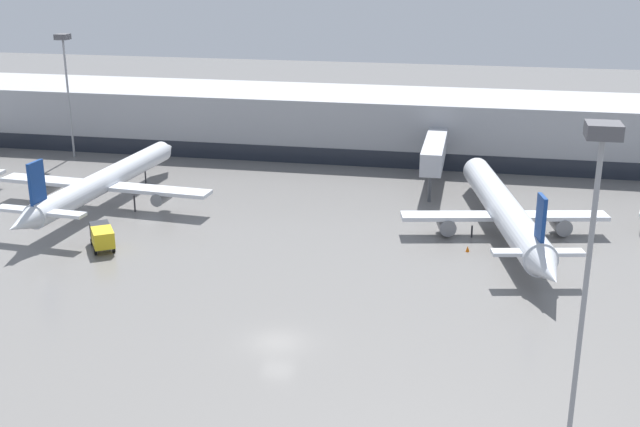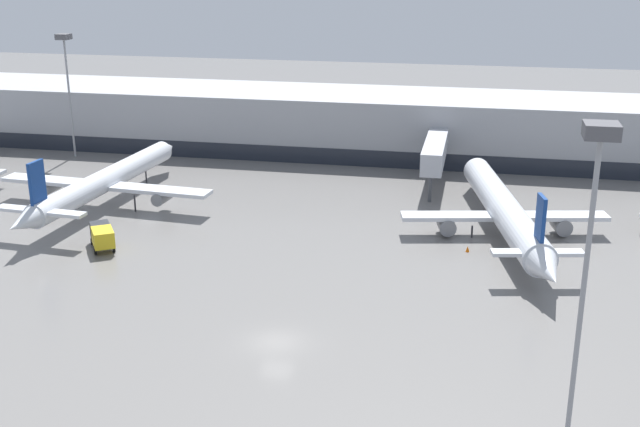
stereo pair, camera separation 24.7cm
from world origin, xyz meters
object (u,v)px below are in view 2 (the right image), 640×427
at_px(traffic_cone_0, 99,230).
at_px(traffic_cone_4, 528,246).
at_px(service_truck_1, 102,235).
at_px(traffic_cone_3, 468,249).
at_px(apron_light_mast_2, 592,211).
at_px(parked_jet_3, 505,211).
at_px(parked_jet_0, 104,182).
at_px(apron_light_mast_0, 66,60).

distance_m(traffic_cone_0, traffic_cone_4, 45.72).
height_order(service_truck_1, traffic_cone_3, service_truck_1).
xyz_separation_m(traffic_cone_3, apron_light_mast_2, (6.59, -35.49, 16.02)).
bearing_deg(parked_jet_3, traffic_cone_0, 89.22).
relative_size(parked_jet_3, traffic_cone_3, 63.36).
distance_m(parked_jet_3, traffic_cone_3, 7.36).
bearing_deg(apron_light_mast_2, parked_jet_0, 139.75).
relative_size(traffic_cone_3, apron_light_mast_0, 0.03).
bearing_deg(parked_jet_0, traffic_cone_3, -93.95).
distance_m(parked_jet_0, traffic_cone_3, 43.46).
distance_m(parked_jet_3, traffic_cone_0, 43.92).
bearing_deg(apron_light_mast_2, traffic_cone_0, 144.25).
xyz_separation_m(service_truck_1, traffic_cone_0, (-2.51, 4.26, -1.12)).
bearing_deg(parked_jet_3, service_truck_1, 95.52).
bearing_deg(parked_jet_0, traffic_cone_0, -153.98).
bearing_deg(apron_light_mast_0, traffic_cone_3, -25.73).
bearing_deg(traffic_cone_0, apron_light_mast_2, -35.75).
height_order(parked_jet_0, traffic_cone_4, parked_jet_0).
bearing_deg(parked_jet_3, traffic_cone_3, 136.97).
distance_m(parked_jet_0, traffic_cone_0, 9.80).
bearing_deg(apron_light_mast_2, traffic_cone_4, 90.79).
bearing_deg(traffic_cone_4, apron_light_mast_2, -89.21).
height_order(parked_jet_3, apron_light_mast_2, apron_light_mast_2).
bearing_deg(service_truck_1, traffic_cone_4, -111.89).
height_order(traffic_cone_0, apron_light_mast_0, apron_light_mast_0).
height_order(traffic_cone_0, apron_light_mast_2, apron_light_mast_2).
xyz_separation_m(parked_jet_3, apron_light_mast_0, (-61.85, 22.14, 11.42)).
distance_m(service_truck_1, traffic_cone_3, 37.55).
height_order(traffic_cone_3, traffic_cone_4, traffic_cone_4).
xyz_separation_m(parked_jet_0, traffic_cone_0, (3.44, -8.74, -2.77)).
bearing_deg(parked_jet_0, apron_light_mast_0, 39.85).
xyz_separation_m(parked_jet_3, service_truck_1, (-40.56, -12.53, -1.25)).
relative_size(parked_jet_3, traffic_cone_4, 56.96).
bearing_deg(service_truck_1, parked_jet_3, -105.99).
height_order(service_truck_1, traffic_cone_4, service_truck_1).
bearing_deg(parked_jet_3, apron_light_mast_2, 172.46).
relative_size(parked_jet_3, apron_light_mast_0, 2.18).
relative_size(service_truck_1, apron_light_mast_0, 0.29).
xyz_separation_m(traffic_cone_4, apron_light_mast_2, (0.52, -37.45, 15.99)).
distance_m(service_truck_1, apron_light_mast_0, 42.61).
distance_m(parked_jet_3, traffic_cone_4, 5.24).
xyz_separation_m(parked_jet_0, apron_light_mast_0, (-15.34, 21.66, 11.02)).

